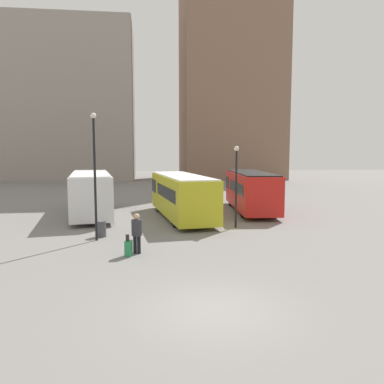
{
  "coord_description": "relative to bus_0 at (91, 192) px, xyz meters",
  "views": [
    {
      "loc": [
        -1.82,
        -10.06,
        4.46
      ],
      "look_at": [
        0.73,
        11.67,
        2.14
      ],
      "focal_mm": 35.0,
      "sensor_mm": 36.0,
      "label": 1
    }
  ],
  "objects": [
    {
      "name": "lamp_post_0",
      "position": [
        9.22,
        -5.59,
        1.24
      ],
      "size": [
        0.28,
        0.28,
        4.82
      ],
      "color": "black",
      "rests_on": "ground_plane"
    },
    {
      "name": "suitcase",
      "position": [
        3.19,
        -11.12,
        -1.3
      ],
      "size": [
        0.34,
        0.41,
        0.98
      ],
      "rotation": [
        0.0,
        0.0,
        1.33
      ],
      "color": "#28844C",
      "rests_on": "ground_plane"
    },
    {
      "name": "building_block_right",
      "position": [
        18.2,
        37.52,
        20.3
      ],
      "size": [
        16.39,
        14.5,
        43.9
      ],
      "color": "#7F604C",
      "rests_on": "ground_plane"
    },
    {
      "name": "lamp_post_1",
      "position": [
        1.42,
        -8.0,
        2.07
      ],
      "size": [
        0.28,
        0.28,
        6.4
      ],
      "color": "black",
      "rests_on": "ground_plane"
    },
    {
      "name": "traveler",
      "position": [
        3.54,
        -10.74,
        -0.58
      ],
      "size": [
        0.56,
        0.56,
        1.79
      ],
      "rotation": [
        0.0,
        0.0,
        1.33
      ],
      "color": "black",
      "rests_on": "ground_plane"
    },
    {
      "name": "building_block_left",
      "position": [
        -10.16,
        37.52,
        10.86
      ],
      "size": [
        23.87,
        12.61,
        25.0
      ],
      "color": "gray",
      "rests_on": "ground_plane"
    },
    {
      "name": "ground_plane",
      "position": [
        5.89,
        -17.03,
        -1.65
      ],
      "size": [
        160.0,
        160.0,
        0.0
      ],
      "primitive_type": "plane",
      "color": "slate"
    },
    {
      "name": "bus_2",
      "position": [
        11.77,
        0.39,
        -0.03
      ],
      "size": [
        3.23,
        9.44,
        2.98
      ],
      "rotation": [
        0.0,
        0.0,
        1.5
      ],
      "color": "red",
      "rests_on": "ground_plane"
    },
    {
      "name": "bus_0",
      "position": [
        0.0,
        0.0,
        0.0
      ],
      "size": [
        4.04,
        10.0,
        3.04
      ],
      "rotation": [
        0.0,
        0.0,
        1.72
      ],
      "color": "silver",
      "rests_on": "ground_plane"
    },
    {
      "name": "trash_bin",
      "position": [
        1.56,
        -7.2,
        -1.22
      ],
      "size": [
        0.52,
        0.52,
        0.85
      ],
      "color": "#47474C",
      "rests_on": "ground_plane"
    },
    {
      "name": "bus_1",
      "position": [
        6.3,
        -1.82,
        -0.05
      ],
      "size": [
        3.88,
        10.23,
        2.93
      ],
      "rotation": [
        0.0,
        0.0,
        1.7
      ],
      "color": "gold",
      "rests_on": "ground_plane"
    }
  ]
}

